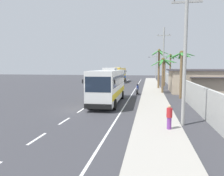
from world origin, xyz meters
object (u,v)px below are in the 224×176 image
(utility_pole_distant, at_px, (156,65))
(utility_pole_mid, at_px, (163,59))
(palm_third, at_px, (165,67))
(palm_fourth, at_px, (181,65))
(utility_pole_nearest, at_px, (185,51))
(coach_bus_far_lane, at_px, (118,74))
(motorcycle_beside_bus, at_px, (137,90))
(utility_pole_far, at_px, (158,64))
(palm_nearest, at_px, (159,63))
(roadside_building, at_px, (222,81))
(pedestrian_near_kerb, at_px, (169,117))
(coach_bus_foreground, at_px, (108,85))
(palm_second, at_px, (170,63))
(palm_farthest, at_px, (163,67))

(utility_pole_distant, bearing_deg, utility_pole_mid, -90.12)
(palm_third, bearing_deg, palm_fourth, -87.11)
(utility_pole_nearest, bearing_deg, coach_bus_far_lane, 104.53)
(utility_pole_nearest, bearing_deg, motorcycle_beside_bus, 104.16)
(utility_pole_mid, relative_size, utility_pole_far, 1.19)
(utility_pole_nearest, bearing_deg, palm_third, 88.52)
(coach_bus_far_lane, xyz_separation_m, palm_nearest, (9.63, -15.01, 2.69))
(utility_pole_far, bearing_deg, palm_third, -84.69)
(roadside_building, bearing_deg, utility_pole_far, 113.95)
(palm_nearest, distance_m, palm_fourth, 11.81)
(utility_pole_far, bearing_deg, coach_bus_far_lane, -177.55)
(pedestrian_near_kerb, height_order, palm_third, palm_third)
(roadside_building, bearing_deg, coach_bus_far_lane, 134.21)
(pedestrian_near_kerb, relative_size, roadside_building, 0.09)
(pedestrian_near_kerb, height_order, utility_pole_distant, utility_pole_distant)
(pedestrian_near_kerb, bearing_deg, roadside_building, -98.76)
(coach_bus_far_lane, height_order, palm_third, palm_third)
(coach_bus_foreground, bearing_deg, utility_pole_far, 78.15)
(palm_third, bearing_deg, utility_pole_distant, 91.63)
(coach_bus_far_lane, relative_size, palm_nearest, 1.47)
(palm_second, bearing_deg, motorcycle_beside_bus, -107.82)
(palm_nearest, xyz_separation_m, palm_fourth, (2.27, -11.59, -0.43))
(utility_pole_mid, xyz_separation_m, utility_pole_far, (0.03, 19.98, -0.71))
(coach_bus_foreground, bearing_deg, roadside_building, 37.65)
(utility_pole_distant, relative_size, palm_fourth, 1.49)
(coach_bus_foreground, bearing_deg, utility_pole_mid, 60.85)
(palm_third, distance_m, palm_fourth, 17.31)
(coach_bus_foreground, relative_size, roadside_building, 0.65)
(motorcycle_beside_bus, xyz_separation_m, utility_pole_far, (3.87, 24.12, 3.99))
(coach_bus_foreground, bearing_deg, palm_farthest, 55.83)
(motorcycle_beside_bus, xyz_separation_m, utility_pole_distant, (3.93, 44.11, 4.11))
(coach_bus_foreground, height_order, palm_third, palm_third)
(coach_bus_foreground, distance_m, palm_farthest, 11.75)
(utility_pole_nearest, xyz_separation_m, palm_second, (2.47, 35.96, -0.29))
(utility_pole_far, bearing_deg, utility_pole_distant, 89.84)
(palm_second, relative_size, roadside_building, 0.43)
(coach_bus_foreground, relative_size, palm_fourth, 1.75)
(palm_fourth, bearing_deg, utility_pole_far, 93.76)
(utility_pole_mid, bearing_deg, utility_pole_nearest, -89.57)
(palm_nearest, relative_size, palm_third, 1.29)
(palm_third, bearing_deg, palm_farthest, -95.00)
(palm_farthest, bearing_deg, coach_bus_foreground, -124.17)
(pedestrian_near_kerb, bearing_deg, utility_pole_distant, -75.27)
(roadside_building, bearing_deg, palm_third, 127.95)
(utility_pole_far, relative_size, roadside_building, 0.53)
(coach_bus_foreground, distance_m, palm_fourth, 10.06)
(palm_nearest, distance_m, palm_farthest, 6.97)
(palm_second, bearing_deg, roadside_building, -68.53)
(coach_bus_foreground, bearing_deg, motorcycle_beside_bus, 70.13)
(utility_pole_far, height_order, palm_third, utility_pole_far)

